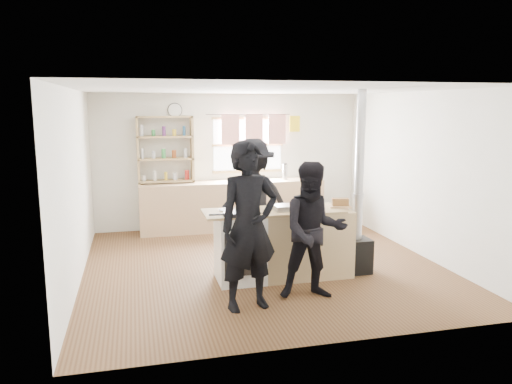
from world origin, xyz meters
TOP-DOWN VIEW (x-y plane):
  - ground at (0.00, 0.00)m, footprint 5.00×5.00m
  - back_counter at (0.00, 2.22)m, footprint 3.40×0.55m
  - shelving_unit at (-1.20, 2.34)m, footprint 1.00×0.28m
  - thermos at (1.01, 2.22)m, footprint 0.10×0.10m
  - cooking_island at (0.14, -0.55)m, footprint 1.97×0.64m
  - skillet_greens at (-0.57, -0.77)m, footprint 0.27×0.27m
  - roast_tray at (0.18, -0.59)m, footprint 0.39×0.29m
  - stockpot_stove at (-0.35, -0.41)m, footprint 0.24×0.24m
  - stockpot_counter at (0.51, -0.52)m, footprint 0.26×0.26m
  - bread_board at (0.93, -0.58)m, footprint 0.32×0.27m
  - flue_heater at (1.19, -0.59)m, footprint 0.35×0.35m
  - person_near_left at (-0.54, -1.45)m, footprint 0.78×0.59m
  - person_near_right at (0.28, -1.33)m, footprint 0.88×0.73m
  - person_far at (-0.06, 0.35)m, footprint 1.24×0.80m

SIDE VIEW (x-z plane):
  - ground at x=0.00m, z-range -0.01..0.00m
  - back_counter at x=0.00m, z-range 0.00..0.90m
  - cooking_island at x=0.14m, z-range 0.00..0.93m
  - flue_heater at x=1.19m, z-range -0.60..1.90m
  - person_near_right at x=0.28m, z-range 0.00..1.64m
  - person_far at x=-0.06m, z-range 0.00..1.81m
  - person_near_left at x=-0.54m, z-range 0.00..1.91m
  - skillet_greens at x=-0.57m, z-range 0.93..0.98m
  - roast_tray at x=0.18m, z-range 0.93..1.00m
  - bread_board at x=0.93m, z-range 0.92..1.04m
  - stockpot_stove at x=-0.35m, z-range 0.92..1.11m
  - stockpot_counter at x=0.51m, z-range 0.92..1.12m
  - thermos at x=1.01m, z-range 0.90..1.19m
  - shelving_unit at x=-1.20m, z-range 0.91..2.11m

